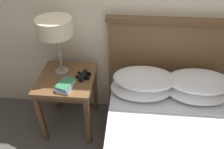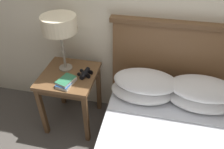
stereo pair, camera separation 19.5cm
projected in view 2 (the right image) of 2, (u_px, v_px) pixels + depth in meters
wall_back at (150, 0)px, 1.89m from camera, size 8.00×0.06×2.60m
nightstand at (70, 81)px, 2.18m from camera, size 0.53×0.54×0.65m
table_lamp at (59, 25)px, 1.93m from camera, size 0.32×0.32×0.55m
book_on_nightstand at (66, 83)px, 1.99m from camera, size 0.15×0.21×0.03m
book_stacked_on_top at (66, 80)px, 1.98m from camera, size 0.17×0.20×0.03m
binoculars_pair at (85, 73)px, 2.10m from camera, size 0.14×0.16×0.05m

